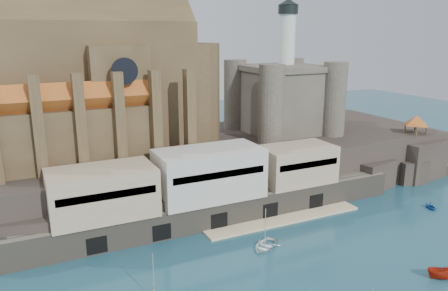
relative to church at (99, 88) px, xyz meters
The scene contains 10 objects.
ground 53.14m from the church, 60.03° to the right, with size 300.00×300.00×0.00m, color #194555.
promontory 29.58m from the church, ahead, with size 100.00×36.00×10.00m.
quay 28.37m from the church, 53.41° to the right, with size 70.00×12.00×13.05m.
church is the anchor object (origin of this frame).
castle_keep 40.39m from the church, ahead, with size 21.20×21.20×29.30m.
rock_outcrop 70.41m from the church, 13.61° to the right, with size 14.50×10.50×8.70m.
pavilion 68.65m from the church, 13.48° to the right, with size 6.40×6.40×5.40m.
boat_5 64.22m from the church, 54.52° to the right, with size 1.84×1.89×4.89m, color #A4210B.
boat_6 42.10m from the church, 60.23° to the right, with size 4.06×1.18×5.68m, color white.
boat_7 66.05m from the church, 30.42° to the right, with size 2.61×1.59×3.03m, color navy.
Camera 1 is at (-38.61, -41.47, 32.14)m, focal length 35.00 mm.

